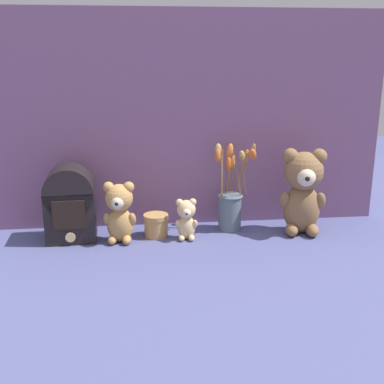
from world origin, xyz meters
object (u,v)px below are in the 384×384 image
(teddy_bear_large, at_px, (303,190))
(flower_vase, at_px, (231,201))
(teddy_bear_medium, at_px, (119,211))
(vintage_radio, at_px, (70,203))
(decorative_tin_tall, at_px, (156,225))
(teddy_bear_small, at_px, (186,218))

(teddy_bear_large, xyz_separation_m, flower_vase, (-0.24, 0.06, -0.05))
(teddy_bear_medium, height_order, vintage_radio, vintage_radio)
(teddy_bear_medium, relative_size, decorative_tin_tall, 2.42)
(teddy_bear_large, relative_size, decorative_tin_tall, 3.52)
(teddy_bear_small, relative_size, vintage_radio, 0.56)
(teddy_bear_medium, distance_m, teddy_bear_small, 0.23)
(teddy_bear_small, height_order, vintage_radio, vintage_radio)
(vintage_radio, bearing_deg, decorative_tin_tall, -0.96)
(teddy_bear_medium, relative_size, vintage_radio, 0.81)
(teddy_bear_large, relative_size, teddy_bear_medium, 1.45)
(flower_vase, relative_size, vintage_radio, 1.24)
(flower_vase, distance_m, vintage_radio, 0.56)
(teddy_bear_small, xyz_separation_m, vintage_radio, (-0.39, 0.04, 0.05))
(flower_vase, bearing_deg, teddy_bear_small, -154.08)
(flower_vase, height_order, decorative_tin_tall, flower_vase)
(teddy_bear_large, relative_size, vintage_radio, 1.18)
(teddy_bear_large, xyz_separation_m, teddy_bear_medium, (-0.64, -0.02, -0.05))
(teddy_bear_large, bearing_deg, flower_vase, 165.68)
(teddy_bear_small, xyz_separation_m, decorative_tin_tall, (-0.10, 0.04, -0.03))
(teddy_bear_large, height_order, decorative_tin_tall, teddy_bear_large)
(teddy_bear_small, bearing_deg, decorative_tin_tall, 158.71)
(teddy_bear_small, bearing_deg, teddy_bear_large, 2.74)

